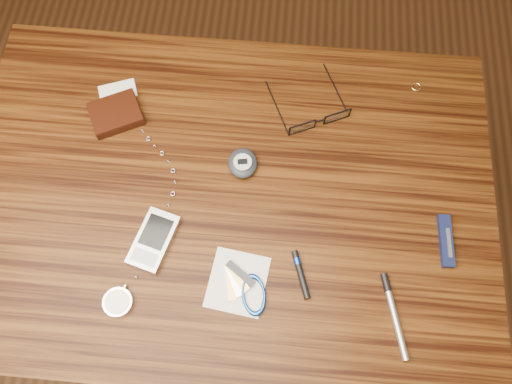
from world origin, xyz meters
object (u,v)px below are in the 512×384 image
wallet_and_card (116,113)px  notepad_keys (246,288)px  pocket_watch (121,293)px  pocket_knife (446,241)px  silver_pen (393,309)px  eyeglasses (318,119)px  pedometer (243,163)px  pda_phone (154,240)px  desk (228,211)px

wallet_and_card → notepad_keys: bearing=-48.0°
pocket_watch → notepad_keys: 0.21m
notepad_keys → pocket_knife: size_ratio=1.25×
wallet_and_card → pocket_knife: (0.63, -0.21, -0.00)m
silver_pen → eyeglasses: bearing=111.7°
pedometer → notepad_keys: 0.23m
pda_phone → pocket_knife: pda_phone is taller
pocket_watch → pedometer: bearing=54.8°
notepad_keys → silver_pen: size_ratio=0.84×
pocket_knife → eyeglasses: bearing=136.4°
wallet_and_card → pocket_watch: (0.08, -0.35, -0.00)m
desk → pocket_watch: 0.28m
wallet_and_card → pda_phone: size_ratio=1.23×
pocket_knife → notepad_keys: bearing=-161.8°
eyeglasses → silver_pen: eyeglasses is taller
desk → pda_phone: size_ratio=8.26×
eyeglasses → notepad_keys: bearing=-107.9°
eyeglasses → notepad_keys: (-0.11, -0.34, -0.01)m
wallet_and_card → pocket_knife: wallet_and_card is taller
eyeglasses → pda_phone: size_ratio=1.45×
pda_phone → silver_pen: pda_phone is taller
notepad_keys → pedometer: bearing=96.8°
pocket_watch → pocket_knife: bearing=14.3°
wallet_and_card → pedometer: size_ratio=2.11×
wallet_and_card → pocket_watch: bearing=-77.7°
pedometer → pocket_watch: bearing=-125.2°
pocket_watch → pedometer: 0.32m
eyeglasses → notepad_keys: eyeglasses is taller
desk → pocket_watch: size_ratio=2.56×
notepad_keys → desk: bearing=107.4°
notepad_keys → pocket_knife: (0.35, 0.11, 0.00)m
desk → pocket_knife: size_ratio=10.34×
desk → notepad_keys: size_ratio=8.30×
wallet_and_card → eyeglasses: bearing=2.9°
pedometer → pocket_knife: bearing=-17.6°
pocket_knife → desk: bearing=171.3°
desk → pocket_watch: (-0.16, -0.20, 0.11)m
pocket_watch → pocket_knife: size_ratio=4.03×
eyeglasses → silver_pen: (0.14, -0.35, -0.01)m
notepad_keys → wallet_and_card: bearing=132.0°
pda_phone → notepad_keys: 0.18m
desk → eyeglasses: (0.17, 0.16, 0.11)m
wallet_and_card → eyeglasses: size_ratio=0.85×
wallet_and_card → silver_pen: 0.63m
notepad_keys → silver_pen: (0.25, -0.01, 0.00)m
pocket_watch → pocket_knife: same height
desk → silver_pen: bearing=-31.8°
notepad_keys → silver_pen: 0.25m
desk → eyeglasses: size_ratio=5.71×
wallet_and_card → pocket_watch: size_ratio=0.38×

